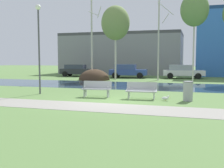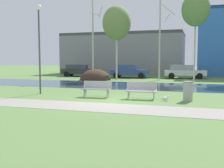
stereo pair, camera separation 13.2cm
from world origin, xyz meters
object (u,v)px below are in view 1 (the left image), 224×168
bench_left (97,88)px  parked_hatch_third_white (183,71)px  bench_right (142,90)px  trash_bin (188,91)px  parked_van_nearest_dark (77,70)px  streetlamp (39,34)px  parked_sedan_second_blue (128,71)px  seagull (166,98)px

bench_left → parked_hatch_third_white: size_ratio=0.36×
bench_left → bench_right: size_ratio=1.00×
trash_bin → parked_van_nearest_dark: (-13.40, 16.49, 0.25)m
streetlamp → parked_sedan_second_blue: size_ratio=1.22×
parked_van_nearest_dark → parked_sedan_second_blue: 6.45m
bench_left → streetlamp: size_ratio=0.31×
trash_bin → parked_hatch_third_white: bearing=93.4°
trash_bin → streetlamp: 9.04m
bench_right → trash_bin: bearing=-0.9°
bench_left → seagull: 3.79m
bench_right → parked_van_nearest_dark: parked_van_nearest_dark is taller
parked_sedan_second_blue → streetlamp: bearing=-95.7°
parked_sedan_second_blue → trash_bin: bearing=-66.3°
streetlamp → parked_van_nearest_dark: bearing=106.8°
bench_left → trash_bin: 4.83m
trash_bin → streetlamp: size_ratio=0.19×
streetlamp → parked_van_nearest_dark: size_ratio=1.22×
seagull → bench_left: bearing=176.1°
parked_van_nearest_dark → parked_sedan_second_blue: (6.42, -0.62, 0.03)m
streetlamp → parked_hatch_third_white: streetlamp is taller
streetlamp → bench_left: bearing=-3.9°
streetlamp → parked_van_nearest_dark: 17.14m
bench_left → parked_sedan_second_blue: 15.97m
bench_right → streetlamp: 6.90m
streetlamp → parked_hatch_third_white: bearing=65.2°
bench_left → seagull: size_ratio=3.84×
bench_right → parked_hatch_third_white: 16.62m
parked_van_nearest_dark → seagull: bearing=-53.6°
parked_van_nearest_dark → parked_hatch_third_white: bearing=0.5°
bench_left → parked_sedan_second_blue: bearing=97.7°
bench_left → trash_bin: bearing=-0.4°
parked_sedan_second_blue → parked_hatch_third_white: bearing=7.0°
streetlamp → parked_sedan_second_blue: (1.55, 15.58, -2.72)m
bench_left → parked_sedan_second_blue: size_ratio=0.38×
streetlamp → seagull: bearing=-3.9°
seagull → parked_sedan_second_blue: bearing=110.2°
bench_right → trash_bin: trash_bin is taller
parked_hatch_third_white → seagull: bearing=-90.2°
parked_van_nearest_dark → parked_hatch_third_white: size_ratio=0.96×
bench_right → trash_bin: 2.34m
bench_right → streetlamp: size_ratio=0.31×
trash_bin → parked_hatch_third_white: 16.63m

